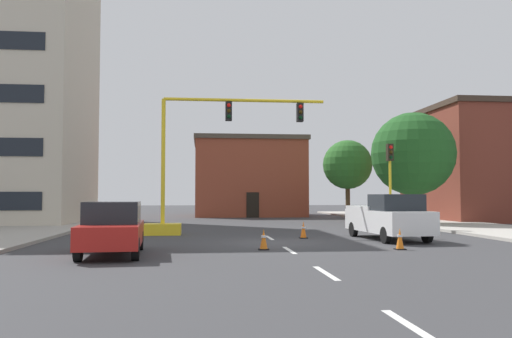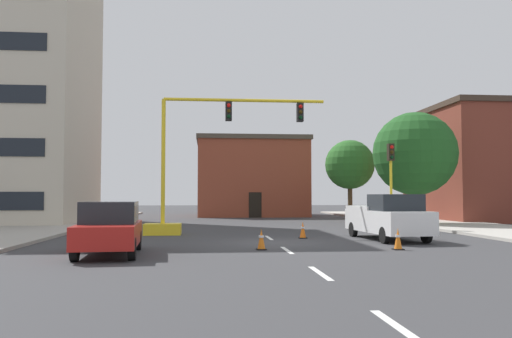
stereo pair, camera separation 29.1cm
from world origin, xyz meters
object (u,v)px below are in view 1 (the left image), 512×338
at_px(tree_right_mid, 413,154).
at_px(traffic_cone_roadside_c, 303,230).
at_px(traffic_signal_gantry, 186,189).
at_px(pickup_truck_white, 388,217).
at_px(traffic_cone_roadside_b, 264,240).
at_px(traffic_light_pole_right, 390,167).
at_px(tree_right_far, 348,165).
at_px(sedan_red_near_left, 112,228).
at_px(traffic_cone_roadside_a, 400,239).

height_order(tree_right_mid, traffic_cone_roadside_c, tree_right_mid).
relative_size(traffic_signal_gantry, tree_right_mid, 1.22).
distance_m(pickup_truck_white, traffic_cone_roadside_b, 7.03).
distance_m(tree_right_mid, pickup_truck_white, 12.45).
bearing_deg(traffic_light_pole_right, traffic_cone_roadside_c, -141.42).
relative_size(tree_right_mid, traffic_cone_roadside_b, 9.91).
bearing_deg(traffic_signal_gantry, pickup_truck_white, -23.45).
relative_size(tree_right_far, sedan_red_near_left, 1.37).
xyz_separation_m(traffic_signal_gantry, tree_right_mid, (14.48, 6.65, 2.40)).
xyz_separation_m(traffic_signal_gantry, traffic_light_pole_right, (11.15, 1.85, 1.29)).
xyz_separation_m(tree_right_far, tree_right_mid, (2.12, -7.99, 0.27)).
height_order(traffic_signal_gantry, tree_right_mid, tree_right_mid).
height_order(traffic_light_pole_right, tree_right_mid, tree_right_mid).
bearing_deg(traffic_cone_roadside_a, tree_right_mid, 65.64).
distance_m(tree_right_mid, sedan_red_near_left, 22.97).
xyz_separation_m(tree_right_far, pickup_truck_white, (-3.44, -18.51, -3.40)).
distance_m(traffic_cone_roadside_a, traffic_cone_roadside_b, 4.89).
relative_size(traffic_light_pole_right, tree_right_mid, 0.65).
xyz_separation_m(traffic_signal_gantry, tree_right_far, (12.36, 14.64, 2.13)).
relative_size(traffic_signal_gantry, sedan_red_near_left, 1.95).
bearing_deg(traffic_cone_roadside_a, tree_right_far, 78.72).
height_order(traffic_light_pole_right, traffic_cone_roadside_b, traffic_light_pole_right).
distance_m(tree_right_far, traffic_cone_roadside_a, 23.46).
bearing_deg(pickup_truck_white, traffic_cone_roadside_b, -148.17).
height_order(tree_right_mid, sedan_red_near_left, tree_right_mid).
height_order(sedan_red_near_left, traffic_cone_roadside_a, sedan_red_near_left).
height_order(tree_right_far, traffic_cone_roadside_a, tree_right_far).
relative_size(tree_right_far, pickup_truck_white, 1.15).
height_order(traffic_signal_gantry, traffic_cone_roadside_a, traffic_signal_gantry).
relative_size(pickup_truck_white, traffic_cone_roadside_b, 7.44).
relative_size(traffic_cone_roadside_b, traffic_cone_roadside_c, 0.97).
xyz_separation_m(tree_right_mid, traffic_cone_roadside_c, (-9.13, -9.43, -4.27)).
height_order(traffic_light_pole_right, tree_right_far, tree_right_far).
bearing_deg(traffic_cone_roadside_a, traffic_cone_roadside_b, 174.55).
distance_m(traffic_signal_gantry, pickup_truck_white, 9.81).
height_order(traffic_cone_roadside_a, traffic_cone_roadside_c, traffic_cone_roadside_a).
distance_m(tree_right_mid, traffic_cone_roadside_c, 13.81).
relative_size(traffic_light_pole_right, tree_right_far, 0.76).
bearing_deg(tree_right_mid, sedan_red_near_left, -137.17).
distance_m(pickup_truck_white, sedan_red_near_left, 12.10).
height_order(pickup_truck_white, sedan_red_near_left, pickup_truck_white).
relative_size(tree_right_far, tree_right_mid, 0.86).
xyz_separation_m(tree_right_far, traffic_cone_roadside_c, (-7.01, -17.43, -4.00)).
relative_size(traffic_signal_gantry, traffic_cone_roadside_c, 11.79).
bearing_deg(tree_right_mid, traffic_cone_roadside_b, -129.00).
height_order(tree_right_far, sedan_red_near_left, tree_right_far).
distance_m(traffic_light_pole_right, sedan_red_near_left, 17.21).
bearing_deg(tree_right_far, traffic_signal_gantry, -130.17).
distance_m(traffic_signal_gantry, tree_right_far, 19.28).
distance_m(pickup_truck_white, traffic_cone_roadside_a, 4.34).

